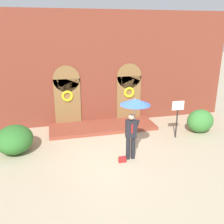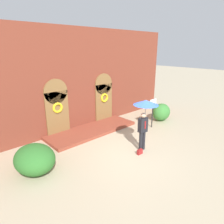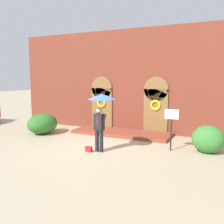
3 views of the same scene
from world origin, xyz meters
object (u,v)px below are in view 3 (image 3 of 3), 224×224
object	(u,v)px
person_with_umbrella	(101,105)
handbag	(89,149)
shrub_right	(208,139)
sign_post	(171,123)
shrub_left	(43,124)

from	to	relation	value
person_with_umbrella	handbag	xyz separation A→B (m)	(-0.47, -0.20, -1.80)
person_with_umbrella	shrub_right	bearing A→B (deg)	23.42
sign_post	shrub_left	bearing A→B (deg)	177.79
sign_post	shrub_left	world-z (taller)	sign_post
handbag	shrub_right	xyz separation A→B (m)	(4.39, 1.89, 0.45)
person_with_umbrella	shrub_left	size ratio (longest dim) A/B	1.36
shrub_left	handbag	bearing A→B (deg)	-25.06
sign_post	shrub_right	distance (m)	1.56
handbag	shrub_right	distance (m)	4.80
shrub_left	shrub_right	world-z (taller)	shrub_right
person_with_umbrella	sign_post	size ratio (longest dim) A/B	1.37
handbag	sign_post	xyz separation A→B (m)	(2.98, 1.58, 1.05)
shrub_right	person_with_umbrella	bearing A→B (deg)	-156.58
handbag	sign_post	size ratio (longest dim) A/B	0.16
handbag	shrub_right	world-z (taller)	shrub_right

